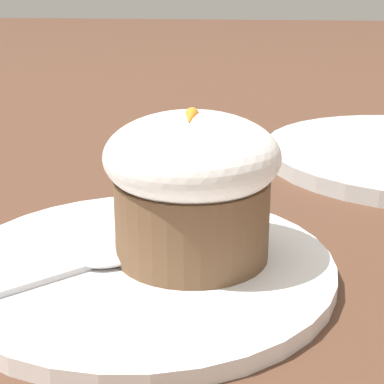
{
  "coord_description": "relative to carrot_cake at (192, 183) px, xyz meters",
  "views": [
    {
      "loc": [
        0.35,
        0.06,
        0.18
      ],
      "look_at": [
        -0.01,
        0.03,
        0.05
      ],
      "focal_mm": 60.0,
      "sensor_mm": 36.0,
      "label": 1
    }
  ],
  "objects": [
    {
      "name": "ground_plane",
      "position": [
        0.01,
        -0.03,
        -0.06
      ],
      "size": [
        4.0,
        4.0,
        0.0
      ],
      "primitive_type": "plane",
      "color": "#513323"
    },
    {
      "name": "dessert_plate",
      "position": [
        0.01,
        -0.03,
        -0.05
      ],
      "size": [
        0.24,
        0.24,
        0.01
      ],
      "color": "white",
      "rests_on": "ground_plane"
    },
    {
      "name": "carrot_cake",
      "position": [
        0.0,
        0.0,
        0.0
      ],
      "size": [
        0.11,
        0.11,
        0.09
      ],
      "color": "brown",
      "rests_on": "dessert_plate"
    },
    {
      "name": "spoon",
      "position": [
        0.02,
        -0.06,
        -0.04
      ],
      "size": [
        0.09,
        0.1,
        0.01
      ],
      "color": "#B7B7BC",
      "rests_on": "dessert_plate"
    }
  ]
}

